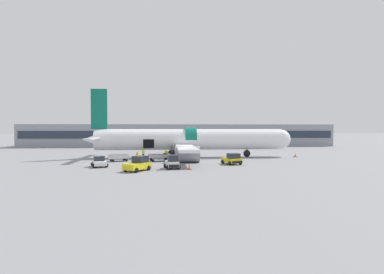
# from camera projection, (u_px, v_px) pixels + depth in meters

# --- Properties ---
(ground_plane) EXTENTS (500.00, 500.00, 0.00)m
(ground_plane) POSITION_uv_depth(u_px,v_px,m) (192.00, 162.00, 43.32)
(ground_plane) COLOR gray
(terminal_strip) EXTENTS (82.46, 12.93, 5.88)m
(terminal_strip) POSITION_uv_depth(u_px,v_px,m) (180.00, 135.00, 83.62)
(terminal_strip) COLOR gray
(terminal_strip) RESTS_ON ground_plane
(airplane) EXTENTS (34.40, 28.26, 11.17)m
(airplane) POSITION_uv_depth(u_px,v_px,m) (188.00, 140.00, 49.48)
(airplane) COLOR white
(airplane) RESTS_ON ground_plane
(baggage_tug_lead) EXTENTS (2.44, 2.99, 1.32)m
(baggage_tug_lead) POSITION_uv_depth(u_px,v_px,m) (99.00, 162.00, 37.30)
(baggage_tug_lead) COLOR white
(baggage_tug_lead) RESTS_ON ground_plane
(baggage_tug_mid) EXTENTS (3.12, 3.55, 1.66)m
(baggage_tug_mid) POSITION_uv_depth(u_px,v_px,m) (138.00, 164.00, 33.78)
(baggage_tug_mid) COLOR yellow
(baggage_tug_mid) RESTS_ON ground_plane
(baggage_tug_rear) EXTENTS (2.06, 2.57, 1.67)m
(baggage_tug_rear) POSITION_uv_depth(u_px,v_px,m) (172.00, 163.00, 35.52)
(baggage_tug_rear) COLOR white
(baggage_tug_rear) RESTS_ON ground_plane
(baggage_tug_spare) EXTENTS (2.67, 3.17, 1.50)m
(baggage_tug_spare) POSITION_uv_depth(u_px,v_px,m) (232.00, 159.00, 39.93)
(baggage_tug_spare) COLOR yellow
(baggage_tug_spare) RESTS_ON ground_plane
(baggage_cart_loading) EXTENTS (4.07, 2.58, 1.14)m
(baggage_cart_loading) POSITION_uv_depth(u_px,v_px,m) (160.00, 157.00, 43.80)
(baggage_cart_loading) COLOR #999BA0
(baggage_cart_loading) RESTS_ON ground_plane
(baggage_cart_queued) EXTENTS (3.68, 2.47, 1.00)m
(baggage_cart_queued) POSITION_uv_depth(u_px,v_px,m) (119.00, 158.00, 43.75)
(baggage_cart_queued) COLOR silver
(baggage_cart_queued) RESTS_ON ground_plane
(ground_crew_loader_a) EXTENTS (0.55, 0.43, 1.57)m
(ground_crew_loader_a) POSITION_uv_depth(u_px,v_px,m) (166.00, 154.00, 46.61)
(ground_crew_loader_a) COLOR black
(ground_crew_loader_a) RESTS_ON ground_plane
(ground_crew_loader_b) EXTENTS (0.51, 0.52, 1.61)m
(ground_crew_loader_b) POSITION_uv_depth(u_px,v_px,m) (137.00, 158.00, 40.54)
(ground_crew_loader_b) COLOR black
(ground_crew_loader_b) RESTS_ON ground_plane
(ground_crew_driver) EXTENTS (0.42, 0.55, 1.57)m
(ground_crew_driver) POSITION_uv_depth(u_px,v_px,m) (188.00, 154.00, 46.55)
(ground_crew_driver) COLOR #2D2D33
(ground_crew_driver) RESTS_ON ground_plane
(ground_crew_supervisor) EXTENTS (0.54, 0.58, 1.75)m
(ground_crew_supervisor) POSITION_uv_depth(u_px,v_px,m) (143.00, 153.00, 46.43)
(ground_crew_supervisor) COLOR #1E2338
(ground_crew_supervisor) RESTS_ON ground_plane
(safety_cone_nose) EXTENTS (0.65, 0.65, 0.61)m
(safety_cone_nose) POSITION_uv_depth(u_px,v_px,m) (295.00, 155.00, 50.32)
(safety_cone_nose) COLOR black
(safety_cone_nose) RESTS_ON ground_plane
(safety_cone_engine_left) EXTENTS (0.50, 0.50, 0.72)m
(safety_cone_engine_left) POSITION_uv_depth(u_px,v_px,m) (189.00, 167.00, 34.90)
(safety_cone_engine_left) COLOR black
(safety_cone_engine_left) RESTS_ON ground_plane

